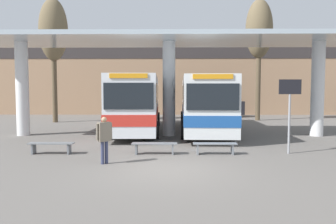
{
  "coord_description": "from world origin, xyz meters",
  "views": [
    {
      "loc": [
        0.23,
        -10.64,
        2.61
      ],
      "look_at": [
        0.0,
        4.44,
        1.6
      ],
      "focal_mm": 35.0,
      "sensor_mm": 36.0,
      "label": 1
    }
  ],
  "objects": [
    {
      "name": "waiting_bench_far_platform",
      "position": [
        -4.75,
        2.55,
        0.35
      ],
      "size": [
        1.83,
        0.44,
        0.46
      ],
      "color": "slate",
      "rests_on": "ground_plane"
    },
    {
      "name": "pedestrian_waiting",
      "position": [
        -2.19,
        0.77,
        1.02
      ],
      "size": [
        0.54,
        0.46,
        1.67
      ],
      "rotation": [
        0.0,
        0.0,
        0.67
      ],
      "color": "#333856",
      "rests_on": "ground_plane"
    },
    {
      "name": "poplar_tree_behind_left",
      "position": [
        7.58,
        17.75,
        7.65
      ],
      "size": [
        2.28,
        2.28,
        10.34
      ],
      "color": "brown",
      "rests_on": "ground_plane"
    },
    {
      "name": "waiting_bench_mid_platform",
      "position": [
        -0.52,
        2.55,
        0.35
      ],
      "size": [
        1.85,
        0.44,
        0.46
      ],
      "color": "slate",
      "rests_on": "ground_plane"
    },
    {
      "name": "ground_plane",
      "position": [
        0.0,
        0.0,
        0.0
      ],
      "size": [
        100.0,
        100.0,
        0.0
      ],
      "primitive_type": "plane",
      "color": "#605B56"
    },
    {
      "name": "parked_car_street",
      "position": [
        4.77,
        21.46,
        1.03
      ],
      "size": [
        4.65,
        2.13,
        2.1
      ],
      "rotation": [
        0.0,
        0.0,
        0.02
      ],
      "color": "black",
      "rests_on": "ground_plane"
    },
    {
      "name": "townhouse_backdrop",
      "position": [
        0.0,
        24.34,
        4.56
      ],
      "size": [
        40.0,
        0.58,
        7.82
      ],
      "color": "#9E7A5B",
      "rests_on": "ground_plane"
    },
    {
      "name": "transit_bus_left_bay",
      "position": [
        -2.04,
        10.18,
        1.9
      ],
      "size": [
        3.08,
        11.38,
        3.42
      ],
      "rotation": [
        0.0,
        0.0,
        3.18
      ],
      "color": "silver",
      "rests_on": "ground_plane"
    },
    {
      "name": "poplar_tree_behind_right",
      "position": [
        -9.38,
        15.82,
        7.29
      ],
      "size": [
        2.27,
        2.27,
        9.94
      ],
      "color": "brown",
      "rests_on": "ground_plane"
    },
    {
      "name": "info_sign_platform",
      "position": [
        5.0,
        2.77,
        2.17
      ],
      "size": [
        0.9,
        0.09,
        3.04
      ],
      "color": "gray",
      "rests_on": "ground_plane"
    },
    {
      "name": "station_canopy",
      "position": [
        0.0,
        8.07,
        4.81
      ],
      "size": [
        21.88,
        5.06,
        5.59
      ],
      "color": "silver",
      "rests_on": "ground_plane"
    },
    {
      "name": "transit_bus_center_bay",
      "position": [
        2.17,
        10.36,
        1.88
      ],
      "size": [
        3.06,
        12.47,
        3.37
      ],
      "rotation": [
        0.0,
        0.0,
        3.12
      ],
      "color": "white",
      "rests_on": "ground_plane"
    },
    {
      "name": "waiting_bench_near_pillar",
      "position": [
        1.94,
        2.55,
        0.34
      ],
      "size": [
        1.77,
        0.44,
        0.46
      ],
      "color": "slate",
      "rests_on": "ground_plane"
    }
  ]
}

